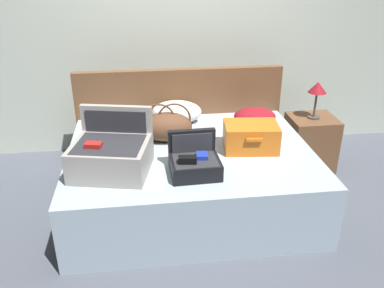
{
  "coord_description": "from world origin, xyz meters",
  "views": [
    {
      "loc": [
        -0.37,
        -2.56,
        1.98
      ],
      "look_at": [
        0.0,
        0.29,
        0.62
      ],
      "focal_mm": 38.09,
      "sensor_mm": 36.0,
      "label": 1
    }
  ],
  "objects_px": {
    "hard_case_small": "(194,162)",
    "nightstand": "(310,142)",
    "pillow_center_head": "(177,112)",
    "hard_case_medium": "(251,137)",
    "duffel_bag": "(166,126)",
    "pillow_near_headboard": "(255,116)",
    "bed": "(190,177)",
    "hard_case_large": "(111,154)",
    "table_lamp": "(317,90)"
  },
  "relations": [
    {
      "from": "hard_case_medium",
      "to": "table_lamp",
      "type": "xyz_separation_m",
      "value": [
        0.78,
        0.57,
        0.18
      ]
    },
    {
      "from": "hard_case_small",
      "to": "duffel_bag",
      "type": "height_order",
      "value": "duffel_bag"
    },
    {
      "from": "hard_case_large",
      "to": "hard_case_medium",
      "type": "xyz_separation_m",
      "value": [
        1.1,
        0.23,
        -0.03
      ]
    },
    {
      "from": "bed",
      "to": "duffel_bag",
      "type": "xyz_separation_m",
      "value": [
        -0.18,
        0.21,
        0.39
      ]
    },
    {
      "from": "nightstand",
      "to": "table_lamp",
      "type": "bearing_deg",
      "value": 0.0
    },
    {
      "from": "bed",
      "to": "duffel_bag",
      "type": "relative_size",
      "value": 4.45
    },
    {
      "from": "hard_case_medium",
      "to": "duffel_bag",
      "type": "distance_m",
      "value": 0.71
    },
    {
      "from": "table_lamp",
      "to": "hard_case_large",
      "type": "bearing_deg",
      "value": -156.97
    },
    {
      "from": "hard_case_medium",
      "to": "duffel_bag",
      "type": "bearing_deg",
      "value": 164.57
    },
    {
      "from": "duffel_bag",
      "to": "nightstand",
      "type": "bearing_deg",
      "value": 12.07
    },
    {
      "from": "nightstand",
      "to": "pillow_near_headboard",
      "type": "bearing_deg",
      "value": -173.18
    },
    {
      "from": "hard_case_medium",
      "to": "nightstand",
      "type": "relative_size",
      "value": 0.86
    },
    {
      "from": "bed",
      "to": "pillow_near_headboard",
      "type": "height_order",
      "value": "pillow_near_headboard"
    },
    {
      "from": "hard_case_medium",
      "to": "pillow_center_head",
      "type": "relative_size",
      "value": 0.99
    },
    {
      "from": "hard_case_large",
      "to": "pillow_center_head",
      "type": "bearing_deg",
      "value": 69.81
    },
    {
      "from": "pillow_near_headboard",
      "to": "bed",
      "type": "bearing_deg",
      "value": -146.16
    },
    {
      "from": "pillow_center_head",
      "to": "hard_case_medium",
      "type": "bearing_deg",
      "value": -50.09
    },
    {
      "from": "pillow_near_headboard",
      "to": "nightstand",
      "type": "distance_m",
      "value": 0.7
    },
    {
      "from": "hard_case_medium",
      "to": "duffel_bag",
      "type": "height_order",
      "value": "duffel_bag"
    },
    {
      "from": "bed",
      "to": "hard_case_small",
      "type": "xyz_separation_m",
      "value": [
        -0.02,
        -0.39,
        0.34
      ]
    },
    {
      "from": "bed",
      "to": "duffel_bag",
      "type": "bearing_deg",
      "value": 130.56
    },
    {
      "from": "bed",
      "to": "hard_case_large",
      "type": "distance_m",
      "value": 0.78
    },
    {
      "from": "pillow_center_head",
      "to": "nightstand",
      "type": "height_order",
      "value": "pillow_center_head"
    },
    {
      "from": "pillow_center_head",
      "to": "nightstand",
      "type": "xyz_separation_m",
      "value": [
        1.32,
        -0.07,
        -0.36
      ]
    },
    {
      "from": "hard_case_small",
      "to": "nightstand",
      "type": "height_order",
      "value": "hard_case_small"
    },
    {
      "from": "pillow_center_head",
      "to": "pillow_near_headboard",
      "type": "bearing_deg",
      "value": -11.54
    },
    {
      "from": "hard_case_small",
      "to": "duffel_bag",
      "type": "distance_m",
      "value": 0.61
    },
    {
      "from": "hard_case_medium",
      "to": "pillow_near_headboard",
      "type": "bearing_deg",
      "value": 77.11
    },
    {
      "from": "duffel_bag",
      "to": "pillow_center_head",
      "type": "height_order",
      "value": "duffel_bag"
    },
    {
      "from": "hard_case_medium",
      "to": "hard_case_small",
      "type": "bearing_deg",
      "value": -140.47
    },
    {
      "from": "duffel_bag",
      "to": "pillow_near_headboard",
      "type": "height_order",
      "value": "duffel_bag"
    },
    {
      "from": "hard_case_large",
      "to": "nightstand",
      "type": "relative_size",
      "value": 1.19
    },
    {
      "from": "hard_case_large",
      "to": "hard_case_small",
      "type": "relative_size",
      "value": 1.74
    },
    {
      "from": "hard_case_small",
      "to": "nightstand",
      "type": "bearing_deg",
      "value": 33.19
    },
    {
      "from": "pillow_center_head",
      "to": "nightstand",
      "type": "relative_size",
      "value": 0.87
    },
    {
      "from": "pillow_near_headboard",
      "to": "table_lamp",
      "type": "bearing_deg",
      "value": 6.82
    },
    {
      "from": "hard_case_large",
      "to": "nightstand",
      "type": "xyz_separation_m",
      "value": [
        1.88,
        0.8,
        -0.39
      ]
    },
    {
      "from": "hard_case_small",
      "to": "nightstand",
      "type": "relative_size",
      "value": 0.68
    },
    {
      "from": "bed",
      "to": "hard_case_large",
      "type": "xyz_separation_m",
      "value": [
        -0.61,
        -0.28,
        0.4
      ]
    },
    {
      "from": "hard_case_large",
      "to": "table_lamp",
      "type": "bearing_deg",
      "value": 35.56
    },
    {
      "from": "pillow_near_headboard",
      "to": "table_lamp",
      "type": "xyz_separation_m",
      "value": [
        0.61,
        0.07,
        0.21
      ]
    },
    {
      "from": "pillow_near_headboard",
      "to": "pillow_center_head",
      "type": "height_order",
      "value": "pillow_center_head"
    },
    {
      "from": "hard_case_large",
      "to": "hard_case_small",
      "type": "bearing_deg",
      "value": 2.66
    },
    {
      "from": "bed",
      "to": "nightstand",
      "type": "relative_size",
      "value": 3.73
    },
    {
      "from": "hard_case_small",
      "to": "table_lamp",
      "type": "xyz_separation_m",
      "value": [
        1.28,
        0.9,
        0.2
      ]
    },
    {
      "from": "hard_case_medium",
      "to": "hard_case_small",
      "type": "distance_m",
      "value": 0.6
    },
    {
      "from": "bed",
      "to": "hard_case_small",
      "type": "height_order",
      "value": "hard_case_small"
    },
    {
      "from": "hard_case_small",
      "to": "hard_case_large",
      "type": "bearing_deg",
      "value": 168.24
    },
    {
      "from": "pillow_center_head",
      "to": "table_lamp",
      "type": "xyz_separation_m",
      "value": [
        1.32,
        -0.07,
        0.18
      ]
    },
    {
      "from": "bed",
      "to": "table_lamp",
      "type": "bearing_deg",
      "value": 22.09
    }
  ]
}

